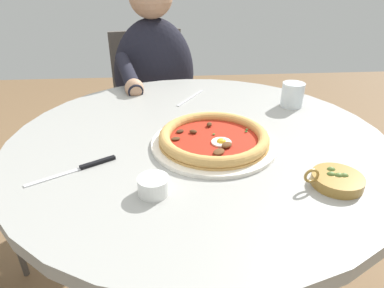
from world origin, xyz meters
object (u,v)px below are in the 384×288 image
at_px(pizza_on_plate, 214,139).
at_px(dining_table, 198,180).
at_px(fork_utensil, 191,98).
at_px(olive_pan, 337,180).
at_px(steak_knife, 86,166).
at_px(diner_person, 157,116).
at_px(ramekin_capers, 153,185).
at_px(water_glass, 292,96).
at_px(cafe_chair_diner, 152,101).

bearing_deg(pizza_on_plate, dining_table, 120.18).
relative_size(dining_table, fork_utensil, 6.54).
bearing_deg(olive_pan, steak_knife, 168.64).
xyz_separation_m(dining_table, fork_utensil, (-0.00, 0.29, 0.15)).
bearing_deg(diner_person, steak_knife, -99.54).
distance_m(ramekin_capers, diner_person, 0.98).
bearing_deg(steak_knife, diner_person, 80.46).
height_order(water_glass, cafe_chair_diner, cafe_chair_diner).
bearing_deg(pizza_on_plate, cafe_chair_diner, 102.69).
bearing_deg(dining_table, olive_pan, -43.29).
bearing_deg(dining_table, diner_person, 101.44).
distance_m(steak_knife, fork_utensil, 0.52).
xyz_separation_m(pizza_on_plate, water_glass, (0.30, 0.25, 0.02)).
height_order(pizza_on_plate, ramekin_capers, pizza_on_plate).
relative_size(water_glass, ramekin_capers, 1.21).
bearing_deg(cafe_chair_diner, pizza_on_plate, -77.31).
distance_m(pizza_on_plate, steak_knife, 0.33).
bearing_deg(diner_person, fork_utensil, -70.47).
bearing_deg(dining_table, cafe_chair_diner, 101.30).
distance_m(dining_table, diner_person, 0.70).
xyz_separation_m(ramekin_capers, diner_person, (-0.02, 0.94, -0.25)).
height_order(olive_pan, diner_person, diner_person).
relative_size(steak_knife, cafe_chair_diner, 0.21).
bearing_deg(ramekin_capers, olive_pan, 0.00).
distance_m(water_glass, cafe_chair_diner, 0.84).
xyz_separation_m(dining_table, ramekin_capers, (-0.12, -0.26, 0.17)).
bearing_deg(ramekin_capers, pizza_on_plate, 52.69).
bearing_deg(dining_table, pizza_on_plate, -59.82).
bearing_deg(olive_pan, water_glass, 82.88).
bearing_deg(steak_knife, water_glass, 29.27).
distance_m(water_glass, olive_pan, 0.46).
bearing_deg(diner_person, dining_table, -78.56).
height_order(pizza_on_plate, fork_utensil, pizza_on_plate).
relative_size(steak_knife, olive_pan, 1.38).
bearing_deg(pizza_on_plate, ramekin_capers, -127.31).
xyz_separation_m(steak_knife, ramekin_capers, (0.16, -0.11, 0.02)).
distance_m(water_glass, diner_person, 0.73).
relative_size(water_glass, diner_person, 0.07).
bearing_deg(ramekin_capers, dining_table, 65.57).
xyz_separation_m(water_glass, steak_knife, (-0.61, -0.34, -0.03)).
distance_m(pizza_on_plate, water_glass, 0.39).
bearing_deg(dining_table, fork_utensil, 90.03).
distance_m(ramekin_capers, olive_pan, 0.39).
distance_m(ramekin_capers, cafe_chair_diner, 1.11).
bearing_deg(pizza_on_plate, steak_knife, -164.35).
height_order(olive_pan, cafe_chair_diner, cafe_chair_diner).
bearing_deg(ramekin_capers, diner_person, 91.32).
xyz_separation_m(pizza_on_plate, steak_knife, (-0.31, -0.09, -0.01)).
distance_m(dining_table, water_glass, 0.42).
height_order(dining_table, ramekin_capers, ramekin_capers).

